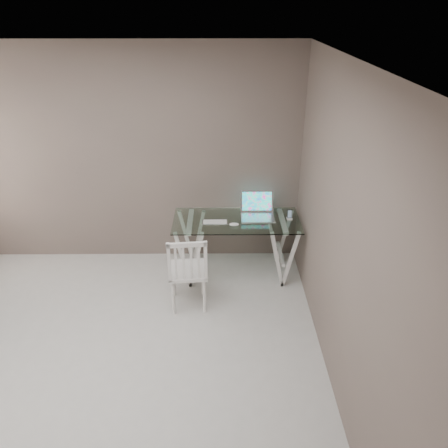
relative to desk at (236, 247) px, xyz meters
The scene contains 7 objects.
room 2.54m from the desk, 125.68° to the right, with size 4.50×4.52×2.71m.
desk is the anchor object (origin of this frame).
chair 0.89m from the desk, 128.08° to the right, with size 0.45×0.45×0.91m.
laptop 0.51m from the desk, 25.81° to the left, with size 0.40×0.37×0.27m.
keyboard 0.45m from the desk, 167.38° to the right, with size 0.30×0.13×0.01m, color silver.
mouse 0.41m from the desk, 102.70° to the right, with size 0.11×0.07×0.04m, color white.
phone_dock 0.75m from the desk, ahead, with size 0.06×0.06×0.12m.
Camera 1 is at (1.01, -2.83, 3.08)m, focal length 35.00 mm.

